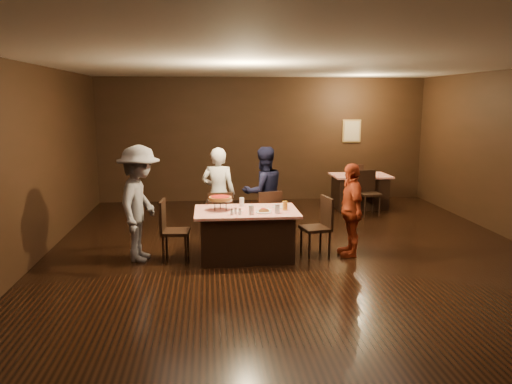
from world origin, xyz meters
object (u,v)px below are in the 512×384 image
Objects in this scene: chair_back_near at (369,193)px; pizza_stand at (220,199)px; chair_end_left at (175,230)px; chair_back_far at (352,183)px; main_table at (246,234)px; diner_grey_knit at (140,203)px; chair_far_left at (220,218)px; diner_red_shirt at (351,210)px; chair_far_right at (266,217)px; diner_white_jacket at (218,194)px; glass_front_right at (277,209)px; back_table at (360,191)px; plate_empty at (280,207)px; chair_end_right at (315,227)px; glass_front_left at (251,210)px; glass_back at (242,202)px; glass_amber at (285,206)px; diner_navy_hoodie at (263,192)px.

chair_back_near is 2.50× the size of pizza_stand.
chair_back_far is at bearing -40.56° from chair_end_left.
main_table is 5.00m from chair_back_far.
chair_far_left is at bearing -52.93° from diner_grey_knit.
chair_back_far is 0.64× the size of diner_red_shirt.
diner_white_jacket is at bearing -41.47° from chair_far_right.
chair_back_near is 6.79× the size of glass_front_right.
chair_back_near is at bearing -90.00° from back_table.
chair_far_right is 0.69m from plate_empty.
diner_grey_knit is (-2.03, -0.68, 0.42)m from chair_far_right.
chair_far_right is at bearing 176.34° from chair_far_left.
chair_back_near is (1.79, 2.78, 0.00)m from chair_end_right.
pizza_stand is at bearing -82.75° from diner_grey_knit.
back_table is 0.87× the size of diner_red_shirt.
glass_front_left is (0.05, -0.30, 0.46)m from main_table.
back_table is at bearing -44.69° from diner_grey_knit.
chair_end_right is at bearing -117.21° from back_table.
diner_red_shirt is 1.64m from glass_front_left.
chair_far_left is at bearing 130.36° from glass_front_right.
glass_front_left is at bearing -80.54° from glass_back.
chair_end_left is 2.20m from chair_end_right.
chair_back_far is 6.79× the size of glass_amber.
chair_back_far is at bearing 57.04° from glass_front_left.
chair_far_right is (0.40, 0.75, 0.09)m from main_table.
glass_front_right is (1.55, -0.25, 0.37)m from chair_end_left.
glass_front_right is (0.86, -1.40, 0.02)m from diner_white_jacket.
pizza_stand is 2.71× the size of glass_back.
chair_far_right is 1.00× the size of chair_end_left.
pizza_stand is 0.97m from plate_empty.
glass_amber reaches higher than back_table.
chair_end_left is at bearing -175.91° from pizza_stand.
pizza_stand is (-2.06, 0.07, 0.21)m from diner_red_shirt.
diner_red_shirt is at bearing 133.72° from chair_far_right.
glass_front_right is at bearing 72.43° from diner_navy_hoodie.
diner_white_jacket is at bearing 129.94° from glass_amber.
back_table is 1.37× the size of chair_end_left.
plate_empty is at bearing -79.65° from diner_grey_knit.
chair_back_near is at bearing 39.68° from pizza_stand.
glass_front_left is 1.00× the size of glass_back.
main_table is at bearing -142.35° from chair_back_near.
glass_amber is at bearing -4.76° from main_table.
diner_navy_hoodie reaches higher than plate_empty.
diner_grey_knit reaches higher than chair_back_far.
chair_end_right is (-1.79, -3.48, 0.09)m from back_table.
diner_grey_knit reaches higher than chair_end_right.
glass_front_left is at bearing -126.92° from back_table.
pizza_stand is at bearing 174.29° from glass_amber.
glass_front_right and glass_back have the same top height.
chair_end_left reaches higher than back_table.
pizza_stand is 0.58m from glass_front_left.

